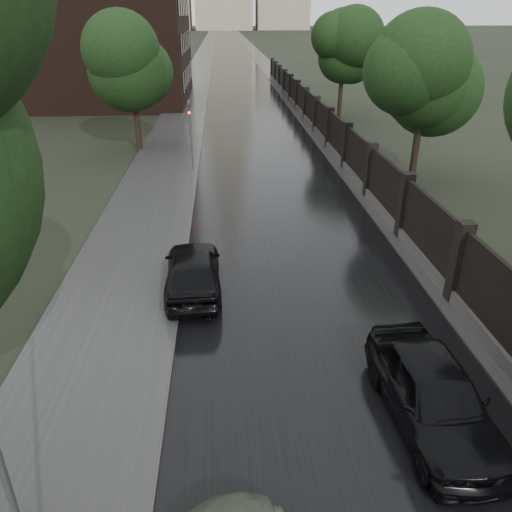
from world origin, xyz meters
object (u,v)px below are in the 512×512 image
Objects in this scene: tree_right_b at (424,87)px; traffic_light at (190,130)px; tree_left_far at (132,67)px; hatchback_left at (193,270)px; car_right_near at (434,394)px; tree_right_c at (343,58)px; lamp_post at (9,491)px.

traffic_light is (-11.80, 2.99, -2.55)m from tree_right_b.
hatchback_left is (4.40, -18.76, -4.49)m from tree_left_far.
car_right_near reaches higher than hatchback_left.
tree_left_far is at bearing 126.47° from traffic_light.
tree_right_c reaches higher than car_right_near.
tree_left_far reaches higher than car_right_near.
car_right_near is (7.30, 3.47, -1.88)m from lamp_post.
tree_left_far reaches higher than traffic_light.
tree_left_far is 18.45m from tree_right_c.
hatchback_left is (0.70, -13.75, -1.64)m from traffic_light.
car_right_near is at bearing -108.21° from tree_right_b.
lamp_post is 23.52m from traffic_light.
lamp_post is 1.28× the size of traffic_light.
tree_right_b is 1.00× the size of tree_right_c.
tree_left_far is at bearing 95.21° from lamp_post.
car_right_near is (-5.60, -35.03, -4.16)m from tree_right_c.
traffic_light is 0.90× the size of hatchback_left.
tree_left_far reaches higher than tree_right_b.
tree_left_far is at bearing -78.98° from hatchback_left.
lamp_post reaches higher than traffic_light.
lamp_post is (-12.90, -38.50, -2.28)m from tree_right_c.
tree_right_b is 1.37× the size of lamp_post.
tree_right_c is 1.50× the size of car_right_near.
hatchback_left is (-11.10, -28.76, -4.20)m from tree_right_c.
tree_left_far is at bearing 108.78° from car_right_near.
tree_left_far is at bearing 152.70° from tree_right_b.
tree_left_far is 1.85× the size of traffic_light.
tree_right_b is at bearing 57.82° from lamp_post.
tree_right_b reaches higher than car_right_near.
tree_right_c is 19.26m from traffic_light.
car_right_near is (9.90, -25.03, -4.45)m from tree_left_far.
traffic_light is (3.70, -5.01, -2.84)m from tree_left_far.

